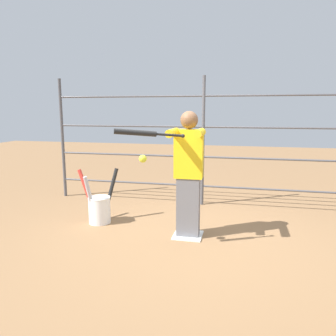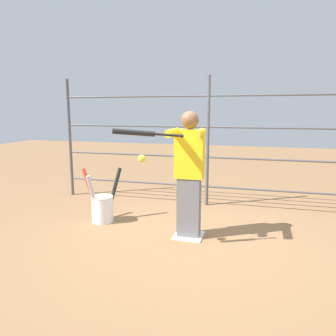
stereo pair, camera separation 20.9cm
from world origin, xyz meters
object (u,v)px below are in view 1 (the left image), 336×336
(batter, at_px, (188,171))
(bat_bucket, at_px, (99,208))
(baseball_bat_swinging, at_px, (142,133))
(softball_in_flight, at_px, (143,159))

(batter, xyz_separation_m, bat_bucket, (1.46, -0.26, -0.70))
(baseball_bat_swinging, height_order, bat_bucket, baseball_bat_swinging)
(batter, distance_m, baseball_bat_swinging, 0.98)
(softball_in_flight, distance_m, bat_bucket, 1.57)
(batter, bearing_deg, baseball_bat_swinging, 56.21)
(softball_in_flight, bearing_deg, batter, -131.07)
(batter, relative_size, baseball_bat_swinging, 2.25)
(batter, xyz_separation_m, baseball_bat_swinging, (0.45, 0.67, 0.55))
(baseball_bat_swinging, distance_m, softball_in_flight, 0.35)
(baseball_bat_swinging, bearing_deg, bat_bucket, -42.81)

